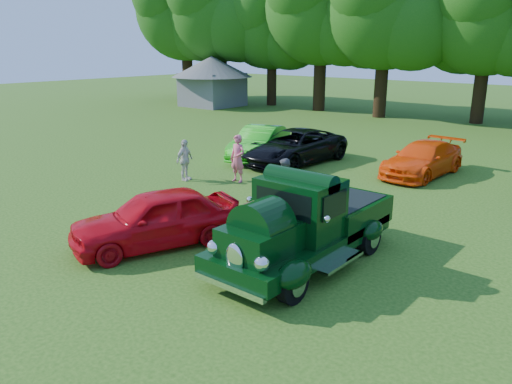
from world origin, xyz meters
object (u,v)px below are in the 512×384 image
Objects in this scene: back_car_lime at (260,143)px; back_car_orange at (423,159)px; back_car_black at (294,147)px; red_convertible at (156,218)px; spectator_pink at (238,158)px; gazebo at (212,76)px; spectator_grey at (284,183)px; spectator_white at (185,160)px; hero_pickup at (305,226)px.

back_car_orange is at bearing -3.75° from back_car_lime.
back_car_black reaches higher than back_car_orange.
spectator_pink is at bearing 134.77° from red_convertible.
spectator_pink is at bearing -84.01° from back_car_black.
back_car_orange is at bearing -26.77° from gazebo.
gazebo reaches higher than back_car_orange.
gazebo is (-19.55, 21.81, 1.71)m from red_convertible.
gazebo reaches higher than spectator_grey.
spectator_grey is (0.54, 4.45, 0.04)m from red_convertible.
gazebo is (-15.51, 17.19, 1.66)m from spectator_white.
hero_pickup is at bearing -123.82° from spectator_white.
back_car_black is at bearing -9.43° from back_car_lime.
spectator_pink is at bearing -128.99° from back_car_orange.
hero_pickup is at bearing -36.66° from spectator_pink.
spectator_pink is 3.24m from spectator_grey.
hero_pickup reaches higher than back_car_lime.
back_car_black is (-2.62, 9.41, -0.00)m from red_convertible.
spectator_grey is at bearing 133.28° from hero_pickup.
back_car_lime is 2.80× the size of spectator_white.
hero_pickup is 1.19× the size of back_car_orange.
red_convertible is (-3.32, -1.49, -0.17)m from hero_pickup.
back_car_black is 0.78× the size of gazebo.
hero_pickup is 1.25× the size of red_convertible.
hero_pickup reaches higher than spectator_grey.
spectator_white is (-1.59, -1.08, -0.10)m from spectator_pink.
spectator_grey is at bearing -102.95° from spectator_white.
gazebo is at bearing 138.38° from hero_pickup.
red_convertible reaches higher than back_car_orange.
back_car_lime is 6.74m from spectator_grey.
back_car_lime is 0.97× the size of back_car_orange.
red_convertible is 2.74× the size of spectator_white.
back_car_black is at bearing 126.92° from hero_pickup.
back_car_orange is at bearing 96.47° from hero_pickup.
spectator_pink reaches higher than spectator_grey.
gazebo is at bearing 156.97° from back_car_orange.
back_car_lime reaches higher than back_car_orange.
spectator_white is at bearing 152.67° from red_convertible.
gazebo reaches higher than back_car_black.
hero_pickup is 30.63m from gazebo.
spectator_white reaches higher than spectator_grey.
spectator_white is at bearing -47.95° from gazebo.
back_car_lime is at bearing -39.64° from gazebo.
back_car_black is 2.94× the size of spectator_pink.
spectator_grey is 0.99× the size of spectator_white.
spectator_pink is at bearing -43.30° from gazebo.
hero_pickup is 3.65m from red_convertible.
spectator_grey is at bearing -62.29° from back_car_lime.
spectator_white is 0.23× the size of gazebo.
hero_pickup is 7.14m from spectator_pink.
back_car_orange is at bearing -56.35° from spectator_white.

